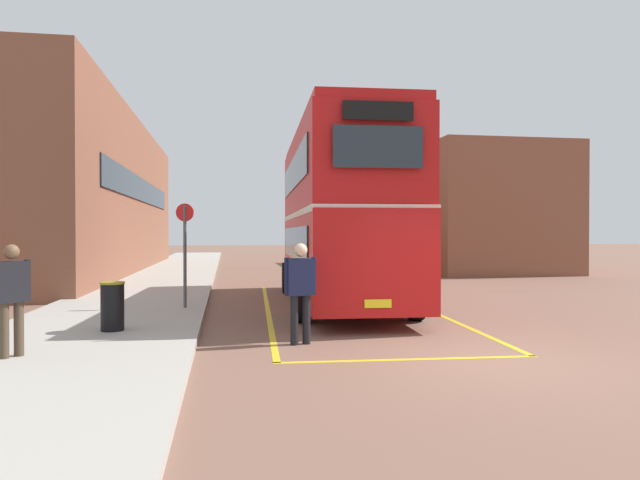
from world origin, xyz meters
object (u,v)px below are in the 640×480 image
Objects in this scene: single_deck_bus at (369,239)px; pedestrian_boarding at (300,285)px; litter_bin at (112,306)px; bus_stop_sign at (185,245)px; pedestrian_waiting_near at (11,292)px; double_decker_bus at (339,213)px.

pedestrian_boarding is at bearing -107.60° from single_deck_bus.
single_deck_bus is 9.11× the size of litter_bin.
single_deck_bus reaches higher than bus_stop_sign.
single_deck_bus is 20.98m from pedestrian_boarding.
pedestrian_waiting_near reaches higher than litter_bin.
single_deck_bus is 5.00× the size of pedestrian_waiting_near.
pedestrian_boarding is 4.94m from bus_stop_sign.
bus_stop_sign is at bearing 68.12° from pedestrian_waiting_near.
bus_stop_sign reaches higher than litter_bin.
single_deck_bus is 17.88m from bus_stop_sign.
double_decker_bus reaches higher than single_deck_bus.
single_deck_bus is at bearing 62.63° from litter_bin.
pedestrian_waiting_near is at bearing -111.88° from bus_stop_sign.
bus_stop_sign is at bearing 70.68° from litter_bin.
double_decker_bus is at bearing 45.98° from pedestrian_waiting_near.
pedestrian_boarding is (-1.79, -5.46, -1.47)m from double_decker_bus.
pedestrian_waiting_near is at bearing -115.51° from litter_bin.
pedestrian_waiting_near is at bearing -134.02° from double_decker_bus.
double_decker_bus reaches higher than litter_bin.
single_deck_bus is at bearing 61.13° from bus_stop_sign.
pedestrian_boarding is 0.70× the size of bus_stop_sign.
pedestrian_boarding is 4.52m from pedestrian_waiting_near.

